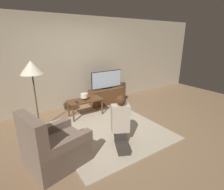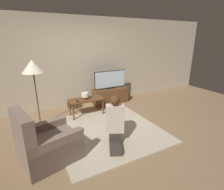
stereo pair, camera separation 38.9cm
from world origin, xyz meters
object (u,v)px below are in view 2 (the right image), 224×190
(coffee_table, at_px, (86,101))
(floor_lamp, at_px, (33,69))
(table_lamp, at_px, (85,95))
(armchair, at_px, (47,145))
(tv, at_px, (110,80))
(person_kneeling, at_px, (115,121))

(coffee_table, bearing_deg, floor_lamp, -177.91)
(coffee_table, height_order, floor_lamp, floor_lamp)
(floor_lamp, height_order, table_lamp, floor_lamp)
(floor_lamp, bearing_deg, armchair, -91.42)
(tv, height_order, table_lamp, tv)
(floor_lamp, relative_size, person_kneeling, 1.58)
(person_kneeling, height_order, table_lamp, person_kneeling)
(tv, xyz_separation_m, table_lamp, (-1.01, -0.53, -0.20))
(floor_lamp, bearing_deg, person_kneeling, -51.36)
(armchair, distance_m, person_kneeling, 1.25)
(coffee_table, bearing_deg, table_lamp, -169.63)
(tv, height_order, floor_lamp, floor_lamp)
(person_kneeling, bearing_deg, tv, -89.96)
(floor_lamp, xyz_separation_m, armchair, (-0.03, -1.39, -1.05))
(armchair, xyz_separation_m, table_lamp, (1.19, 1.43, 0.27))
(tv, relative_size, armchair, 1.00)
(tv, relative_size, table_lamp, 5.78)
(armchair, bearing_deg, tv, -61.89)
(tv, height_order, armchair, tv)
(person_kneeling, distance_m, table_lamp, 1.54)
(person_kneeling, bearing_deg, armchair, 20.24)
(armchair, bearing_deg, person_kneeling, -108.52)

